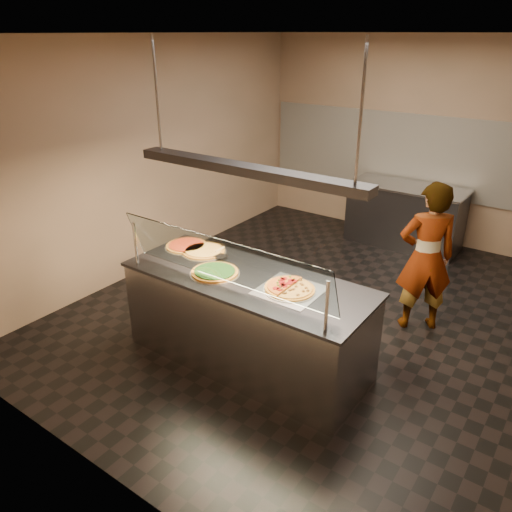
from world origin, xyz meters
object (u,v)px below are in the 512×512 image
Objects in this scene: half_pizza_pepperoni at (280,284)px; prep_table at (405,215)px; pizza_tomato at (187,245)px; worker at (426,258)px; half_pizza_sausage at (300,291)px; pizza_spinach at (215,272)px; pizza_spatula at (220,252)px; heat_lamp_housing at (246,170)px; sneeze_guard at (223,261)px; pizza_cheese at (204,251)px; perforated_tray at (290,290)px; serving_counter at (247,320)px.

prep_table is (-0.19, 3.79, -0.50)m from half_pizza_pepperoni.
pizza_tomato is 2.54m from worker.
half_pizza_sausage is at bearing 34.39° from worker.
pizza_spinach is 2.26m from worker.
half_pizza_sausage reaches higher than pizza_spinach.
prep_table is at bearing -101.39° from worker.
pizza_spatula reaches higher than prep_table.
heat_lamp_housing reaches higher than pizza_tomato.
half_pizza_pepperoni is 1.00× the size of half_pizza_sausage.
pizza_spatula reaches higher than pizza_spinach.
half_pizza_sausage is 0.26× the size of worker.
sneeze_guard is 0.94m from pizza_cheese.
pizza_spatula is 0.14× the size of prep_table.
worker is at bearing -65.72° from prep_table.
pizza_tomato is (-0.66, 0.32, -0.00)m from pizza_spinach.
sneeze_guard is 1.30× the size of worker.
perforated_tray reaches higher than prep_table.
pizza_cheese is 0.20× the size of heat_lamp_housing.
pizza_cheese is 0.28× the size of worker.
serving_counter is at bearing 0.00° from heat_lamp_housing.
heat_lamp_housing is at bearing 20.57° from pizza_spinach.
half_pizza_pepperoni reaches higher than serving_counter.
heat_lamp_housing is at bearing -178.70° from perforated_tray.
pizza_tomato is at bearing 167.23° from heat_lamp_housing.
pizza_spinach is at bearing 14.52° from worker.
serving_counter is at bearing -178.70° from perforated_tray.
serving_counter is at bearing -178.82° from half_pizza_sausage.
pizza_cheese is at bearing -103.73° from prep_table.
sneeze_guard is 4.22m from prep_table.
sneeze_guard is 4.53× the size of pizza_spinach.
half_pizza_sausage is 0.95× the size of pizza_cheese.
half_pizza_sausage is 0.96× the size of pizza_tomato.
pizza_spatula is at bearing -101.23° from prep_table.
half_pizza_pepperoni is at bearing -179.77° from half_pizza_sausage.
pizza_cheese and pizza_tomato have the same top height.
pizza_spatula is (-0.53, 0.26, 0.49)m from serving_counter.
pizza_spinach is at bearing -170.96° from perforated_tray.
pizza_cheese is (-0.71, 0.56, -0.28)m from sneeze_guard.
prep_table is (0.17, 3.80, 0.00)m from serving_counter.
pizza_cheese is 0.24m from pizza_tomato.
pizza_tomato is at bearing -1.81° from worker.
pizza_tomato is 0.27× the size of prep_table.
half_pizza_sausage is 0.19× the size of heat_lamp_housing.
worker is 2.29m from heat_lamp_housing.
half_pizza_sausage is 1.14m from heat_lamp_housing.
pizza_spatula is at bearing 165.82° from perforated_tray.
half_pizza_sausage is at bearing 1.18° from serving_counter.
sneeze_guard is at bearing -38.63° from pizza_spinach.
half_pizza_sausage is at bearing 8.03° from pizza_spinach.
pizza_spinach is at bearing 141.37° from sneeze_guard.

